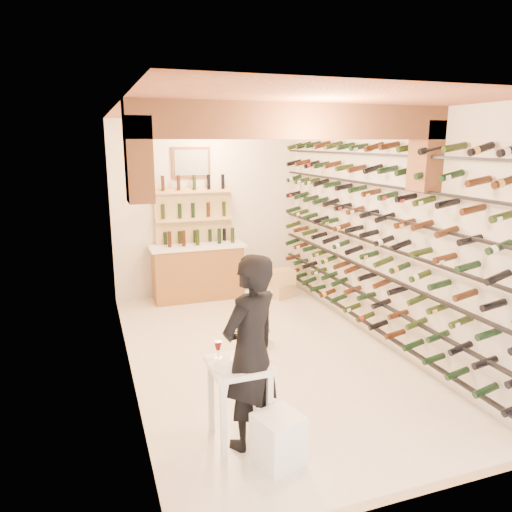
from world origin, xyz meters
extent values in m
plane|color=silver|center=(0.00, 0.00, 0.00)|extent=(6.00, 6.00, 0.00)
cube|color=beige|center=(0.00, 3.00, 1.60)|extent=(3.50, 0.02, 3.20)
cube|color=beige|center=(0.00, -3.00, 1.60)|extent=(3.50, 0.02, 3.20)
cube|color=beige|center=(-1.75, 0.00, 1.60)|extent=(0.02, 6.00, 3.20)
cube|color=beige|center=(1.75, 0.00, 1.60)|extent=(0.02, 6.00, 3.20)
cube|color=#AC5F3D|center=(0.00, 0.00, 3.20)|extent=(3.50, 6.00, 0.02)
cube|color=#A5643A|center=(0.00, -1.00, 3.02)|extent=(3.50, 0.35, 0.36)
cube|color=#A5643A|center=(-1.63, -1.00, 2.65)|extent=(0.24, 0.35, 0.80)
cube|color=#A5643A|center=(1.63, -1.00, 2.65)|extent=(0.24, 0.35, 0.80)
cube|color=black|center=(1.59, 0.00, 0.25)|extent=(0.06, 5.70, 0.03)
cube|color=black|center=(1.59, 0.00, 0.65)|extent=(0.06, 5.70, 0.03)
cube|color=black|center=(1.59, 0.00, 1.05)|extent=(0.06, 5.70, 0.03)
cube|color=black|center=(1.59, 0.00, 1.45)|extent=(0.06, 5.70, 0.03)
cube|color=black|center=(1.59, 0.00, 1.85)|extent=(0.06, 5.70, 0.03)
cube|color=black|center=(1.59, 0.00, 2.25)|extent=(0.06, 5.70, 0.03)
cube|color=black|center=(1.59, 0.00, 2.65)|extent=(0.06, 5.70, 0.03)
cube|color=olive|center=(-0.30, 2.65, 0.48)|extent=(1.60, 0.55, 0.96)
cube|color=white|center=(-0.30, 2.65, 0.98)|extent=(1.70, 0.62, 0.05)
cube|color=tan|center=(-0.30, 2.92, 1.00)|extent=(1.40, 0.10, 2.00)
cube|color=tan|center=(-0.30, 2.82, 0.45)|extent=(1.40, 0.28, 0.04)
cube|color=tan|center=(-0.30, 2.82, 0.95)|extent=(1.40, 0.28, 0.04)
cube|color=tan|center=(-0.30, 2.82, 1.45)|extent=(1.40, 0.28, 0.04)
cube|color=tan|center=(-0.30, 2.82, 1.95)|extent=(1.40, 0.28, 0.04)
cube|color=brown|center=(-0.30, 2.97, 2.45)|extent=(0.70, 0.04, 0.55)
cube|color=#99998C|center=(-0.30, 2.94, 2.45)|extent=(0.60, 0.01, 0.45)
cube|color=white|center=(-0.89, -1.76, 0.78)|extent=(0.56, 0.56, 0.05)
cube|color=white|center=(-1.11, -1.98, 0.37)|extent=(0.05, 0.05, 0.75)
cube|color=white|center=(-0.66, -1.98, 0.37)|extent=(0.05, 0.05, 0.75)
cube|color=white|center=(-1.11, -1.54, 0.37)|extent=(0.05, 0.05, 0.75)
cube|color=white|center=(-0.67, -1.53, 0.37)|extent=(0.05, 0.05, 0.75)
cylinder|color=white|center=(-0.84, -1.74, 0.81)|extent=(0.25, 0.25, 0.02)
cylinder|color=#BF7266|center=(-0.84, -1.74, 0.83)|extent=(0.19, 0.19, 0.02)
cube|color=white|center=(-1.08, -1.89, 0.81)|extent=(0.16, 0.16, 0.02)
cylinder|color=white|center=(-1.05, -1.60, 0.80)|extent=(0.07, 0.07, 0.00)
cylinder|color=white|center=(-1.05, -1.60, 0.85)|extent=(0.01, 0.01, 0.10)
cone|color=#540709|center=(-1.05, -1.60, 0.93)|extent=(0.08, 0.08, 0.08)
cube|color=white|center=(-0.67, -2.22, 0.23)|extent=(0.47, 0.47, 0.47)
imported|color=black|center=(-0.80, -1.84, 0.93)|extent=(0.81, 0.73, 1.86)
cylinder|color=silver|center=(0.03, 0.25, 0.02)|extent=(0.41, 0.41, 0.03)
cylinder|color=silver|center=(0.03, 0.25, 0.38)|extent=(0.08, 0.08, 0.72)
cylinder|color=silver|center=(0.03, 0.25, 0.76)|extent=(0.39, 0.39, 0.07)
torus|color=silver|center=(0.03, 0.25, 0.23)|extent=(0.31, 0.31, 0.02)
cube|color=tan|center=(1.16, 2.20, 0.13)|extent=(0.53, 0.46, 0.27)
cube|color=tan|center=(1.16, 2.20, 0.40)|extent=(0.45, 0.31, 0.26)
camera|label=1|loc=(-2.13, -5.78, 2.82)|focal=34.15mm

